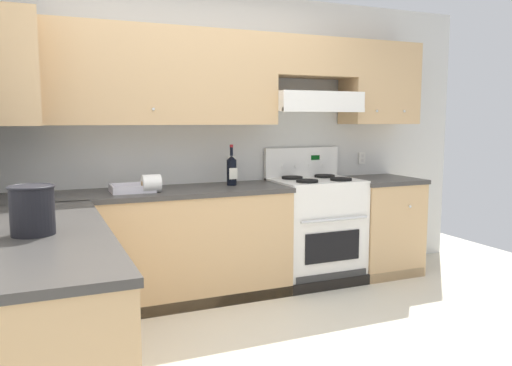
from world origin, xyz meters
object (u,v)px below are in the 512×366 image
(stove, at_px, (315,229))
(bucket, at_px, (32,209))
(paper_towel_roll, at_px, (151,183))
(bowl, at_px, (132,189))
(wine_bottle, at_px, (232,170))

(stove, bearing_deg, bucket, -150.35)
(stove, height_order, paper_towel_roll, stove)
(bowl, bearing_deg, stove, 0.50)
(stove, height_order, bowl, stove)
(bowl, distance_m, bucket, 1.48)
(bowl, bearing_deg, paper_towel_roll, -35.15)
(wine_bottle, bearing_deg, bucket, -138.05)
(stove, distance_m, bowl, 1.69)
(bucket, bearing_deg, paper_towel_roll, 55.97)
(bowl, bearing_deg, wine_bottle, 5.00)
(bucket, relative_size, paper_towel_roll, 1.69)
(paper_towel_roll, bearing_deg, stove, 4.00)
(wine_bottle, xyz_separation_m, paper_towel_roll, (-0.72, -0.16, -0.06))
(bucket, bearing_deg, bowl, 62.08)
(wine_bottle, height_order, bucket, wine_bottle)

